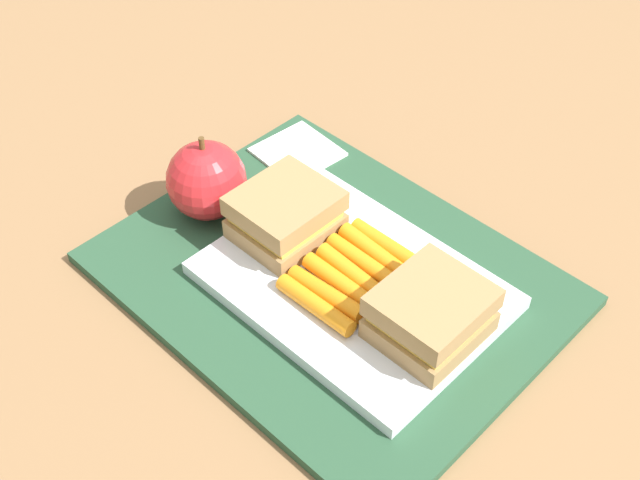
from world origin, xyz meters
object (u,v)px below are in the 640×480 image
at_px(sandwich_half_left, 431,314).
at_px(paper_napkin, 298,152).
at_px(carrot_sticks_bundle, 353,274).
at_px(apple, 206,180).
at_px(food_tray, 353,285).
at_px(sandwich_half_right, 285,215).

height_order(sandwich_half_left, paper_napkin, sandwich_half_left).
relative_size(carrot_sticks_bundle, apple, 1.25).
xyz_separation_m(food_tray, sandwich_half_left, (-0.08, 0.00, 0.03)).
xyz_separation_m(sandwich_half_right, carrot_sticks_bundle, (-0.08, -0.00, -0.02)).
bearing_deg(apple, food_tray, -173.31).
distance_m(food_tray, carrot_sticks_bundle, 0.01).
bearing_deg(sandwich_half_left, food_tray, 0.00).
distance_m(sandwich_half_left, sandwich_half_right, 0.16).
relative_size(sandwich_half_left, carrot_sticks_bundle, 0.78).
bearing_deg(sandwich_half_left, carrot_sticks_bundle, -0.03).
distance_m(sandwich_half_right, paper_napkin, 0.13).
relative_size(sandwich_half_right, apple, 0.97).
height_order(carrot_sticks_bundle, apple, apple).
bearing_deg(carrot_sticks_bundle, sandwich_half_right, 0.03).
relative_size(sandwich_half_left, paper_napkin, 1.14).
xyz_separation_m(sandwich_half_left, paper_napkin, (0.24, -0.09, -0.03)).
xyz_separation_m(food_tray, apple, (0.16, 0.02, 0.03)).
distance_m(sandwich_half_right, apple, 0.08).
height_order(sandwich_half_left, sandwich_half_right, same).
height_order(food_tray, apple, apple).
height_order(sandwich_half_left, carrot_sticks_bundle, sandwich_half_left).
bearing_deg(apple, carrot_sticks_bundle, -173.28).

